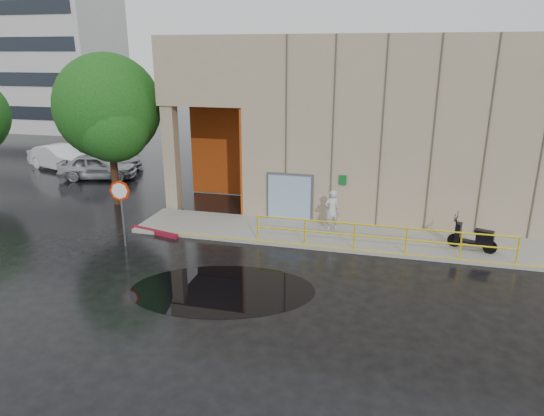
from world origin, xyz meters
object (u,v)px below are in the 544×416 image
(scooter, at_px, (474,230))
(stop_sign, at_px, (121,199))
(tree_near, at_px, (109,111))
(car_a, at_px, (98,166))
(car_c, at_px, (109,157))
(person, at_px, (332,210))
(car_b, at_px, (60,158))
(red_curb, at_px, (154,232))

(scooter, height_order, stop_sign, stop_sign)
(stop_sign, xyz_separation_m, tree_near, (-3.17, 4.81, 2.69))
(car_a, bearing_deg, stop_sign, -157.41)
(stop_sign, relative_size, car_c, 0.55)
(person, relative_size, scooter, 0.95)
(car_c, xyz_separation_m, tree_near, (4.94, -7.19, 3.93))
(person, relative_size, car_b, 0.36)
(scooter, bearing_deg, person, -170.33)
(car_b, xyz_separation_m, car_c, (2.84, 1.17, -0.08))
(scooter, xyz_separation_m, red_curb, (-12.66, -1.02, -0.85))
(red_curb, relative_size, car_a, 0.53)
(car_b, bearing_deg, tree_near, -108.55)
(scooter, distance_m, car_a, 21.36)
(person, distance_m, stop_sign, 8.47)
(car_b, height_order, tree_near, tree_near)
(stop_sign, bearing_deg, tree_near, 138.38)
(scooter, height_order, car_c, scooter)
(person, relative_size, car_a, 0.39)
(tree_near, bearing_deg, scooter, -8.01)
(red_curb, bearing_deg, person, 14.82)
(person, xyz_separation_m, car_c, (-15.81, 8.60, -0.32))
(person, xyz_separation_m, stop_sign, (-7.71, -3.40, 0.91))
(person, height_order, red_curb, person)
(person, distance_m, tree_near, 11.54)
(car_c, bearing_deg, person, -103.27)
(person, bearing_deg, red_curb, -18.00)
(scooter, height_order, car_b, car_b)
(stop_sign, distance_m, car_b, 15.44)
(scooter, bearing_deg, car_b, 179.92)
(scooter, height_order, red_curb, scooter)
(person, xyz_separation_m, car_a, (-14.83, 5.81, -0.25))
(person, bearing_deg, car_c, -61.34)
(person, relative_size, stop_sign, 0.65)
(person, height_order, car_a, person)
(stop_sign, bearing_deg, red_curb, 86.45)
(car_b, relative_size, car_c, 0.99)
(red_curb, height_order, tree_near, tree_near)
(tree_near, bearing_deg, car_a, 131.94)
(stop_sign, xyz_separation_m, car_a, (-7.13, 9.21, -1.17))
(person, bearing_deg, scooter, 137.91)
(stop_sign, distance_m, car_c, 14.53)
(scooter, xyz_separation_m, car_c, (-21.26, 9.49, -0.24))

